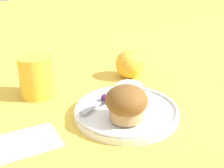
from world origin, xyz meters
The scene contains 9 objects.
ground_plane centered at (0.00, 0.00, 0.00)m, with size 3.00×3.00×0.00m, color gold.
plate centered at (0.00, 0.00, 0.01)m, with size 0.22×0.22×0.02m.
muffin centered at (-0.02, -0.04, 0.05)m, with size 0.08×0.08×0.07m.
cream_ramekin centered at (0.04, 0.05, 0.03)m, with size 0.06×0.06×0.02m.
berry_pair centered at (-0.02, 0.04, 0.03)m, with size 0.03×0.02×0.02m.
butter_knife centered at (-0.01, 0.06, 0.02)m, with size 0.17×0.11×0.00m.
orange_fruit centered at (0.11, 0.17, 0.04)m, with size 0.07×0.07×0.07m.
juice_glass centered at (-0.14, 0.18, 0.05)m, with size 0.08×0.08×0.10m.
folded_napkin centered at (-0.23, 0.00, 0.00)m, with size 0.15×0.08×0.01m.
Camera 1 is at (-0.29, -0.48, 0.33)m, focal length 50.00 mm.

